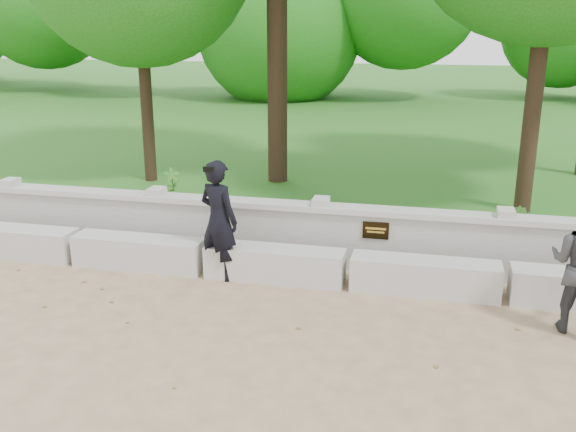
% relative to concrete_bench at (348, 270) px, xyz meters
% --- Properties ---
extents(ground, '(80.00, 80.00, 0.00)m').
position_rel_concrete_bench_xyz_m(ground, '(-0.00, -1.90, -0.22)').
color(ground, tan).
rests_on(ground, ground).
extents(lawn, '(40.00, 22.00, 0.25)m').
position_rel_concrete_bench_xyz_m(lawn, '(-0.00, 12.10, -0.10)').
color(lawn, '#295C1D').
rests_on(lawn, ground).
extents(concrete_bench, '(11.90, 0.45, 0.45)m').
position_rel_concrete_bench_xyz_m(concrete_bench, '(0.00, 0.00, 0.00)').
color(concrete_bench, beige).
rests_on(concrete_bench, ground).
extents(parapet_wall, '(12.50, 0.35, 0.90)m').
position_rel_concrete_bench_xyz_m(parapet_wall, '(0.00, 0.70, 0.24)').
color(parapet_wall, '#BAB7B0').
rests_on(parapet_wall, ground).
extents(man_main, '(0.71, 0.67, 1.65)m').
position_rel_concrete_bench_xyz_m(man_main, '(-1.75, -0.10, 0.60)').
color(man_main, black).
rests_on(man_main, ground).
extents(shrub_a, '(0.37, 0.37, 0.59)m').
position_rel_concrete_bench_xyz_m(shrub_a, '(-3.60, 2.69, 0.32)').
color(shrub_a, '#3D7929').
rests_on(shrub_a, lawn).
extents(shrub_b, '(0.29, 0.35, 0.59)m').
position_rel_concrete_bench_xyz_m(shrub_b, '(2.22, 1.40, 0.32)').
color(shrub_b, '#3D7929').
rests_on(shrub_b, lawn).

